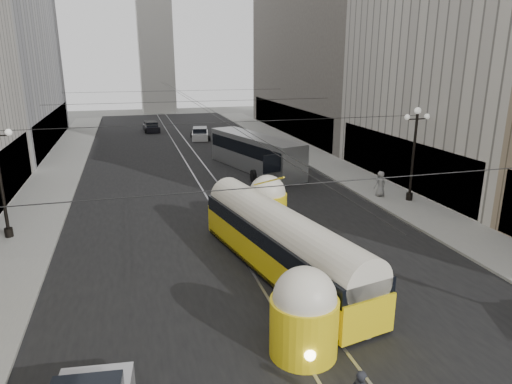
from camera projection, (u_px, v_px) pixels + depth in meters
road at (197, 167)px, 41.85m from camera, size 20.00×85.00×0.02m
sidewalk_left at (62, 166)px, 41.96m from camera, size 4.00×72.00×0.15m
sidewalk_right at (305, 152)px, 48.17m from camera, size 4.00×72.00×0.15m
rail_left at (189, 168)px, 41.66m from camera, size 0.12×85.00×0.04m
rail_right at (205, 167)px, 42.05m from camera, size 0.12×85.00×0.04m
building_right_far at (334, 2)px, 56.75m from camera, size 12.60×32.60×32.60m
distant_tower at (154, 27)px, 81.52m from camera, size 6.00×6.00×31.36m
lamppost_right_mid at (414, 149)px, 30.66m from camera, size 1.86×0.44×6.37m
catenary at (198, 103)px, 39.29m from camera, size 25.00×72.00×0.23m
streetcar at (281, 242)px, 20.84m from camera, size 4.68×14.39×3.18m
city_bus at (255, 151)px, 40.37m from camera, size 5.79×12.56×3.08m
sedan_white_far at (200, 134)px, 56.10m from camera, size 2.61×4.82×1.44m
sedan_dark_far at (151, 127)px, 62.02m from camera, size 2.13×4.45×1.36m
pedestrian_crossing_b at (367, 317)px, 16.14m from camera, size 0.86×0.94×1.57m
pedestrian_sidewalk_right at (380, 184)px, 32.32m from camera, size 0.96×0.68×1.81m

